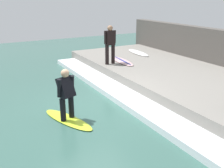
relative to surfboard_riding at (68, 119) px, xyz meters
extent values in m
plane|color=#386056|center=(0.97, 0.41, -0.03)|extent=(28.00, 28.00, 0.00)
cube|color=gray|center=(4.91, 0.41, 0.23)|extent=(4.40, 12.82, 0.52)
cube|color=silver|center=(2.25, 0.41, 0.07)|extent=(0.92, 12.18, 0.20)
ellipsoid|color=#BFE02D|center=(0.00, 0.00, 0.00)|extent=(1.11, 2.00, 0.06)
cylinder|color=black|center=(0.14, 0.05, 0.35)|extent=(0.16, 0.16, 0.64)
cylinder|color=black|center=(-0.14, -0.05, 0.35)|extent=(0.16, 0.16, 0.64)
cube|color=black|center=(0.00, 0.00, 0.97)|extent=(0.50, 0.52, 0.63)
sphere|color=tan|center=(0.00, 0.00, 1.37)|extent=(0.23, 0.23, 0.23)
cylinder|color=black|center=(0.21, 0.07, 1.00)|extent=(0.11, 0.20, 0.53)
cylinder|color=black|center=(-0.21, -0.07, 1.00)|extent=(0.11, 0.20, 0.53)
cylinder|color=black|center=(3.35, 3.35, 0.91)|extent=(0.16, 0.16, 0.84)
cylinder|color=black|center=(3.05, 3.34, 0.91)|extent=(0.16, 0.16, 0.84)
cube|color=black|center=(3.20, 3.35, 1.63)|extent=(0.40, 0.27, 0.62)
sphere|color=#A87A5B|center=(3.20, 3.35, 2.04)|extent=(0.23, 0.23, 0.23)
cylinder|color=black|center=(3.42, 3.36, 1.66)|extent=(0.11, 0.12, 0.54)
cylinder|color=black|center=(2.97, 3.34, 1.66)|extent=(0.11, 0.12, 0.54)
ellipsoid|color=beige|center=(3.87, 3.44, 0.52)|extent=(0.76, 2.00, 0.06)
ellipsoid|color=navy|center=(3.87, 3.44, 0.55)|extent=(0.30, 1.80, 0.01)
ellipsoid|color=white|center=(5.57, 4.64, 0.52)|extent=(0.83, 2.04, 0.06)
camera|label=1|loc=(-2.16, -6.48, 3.34)|focal=42.00mm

